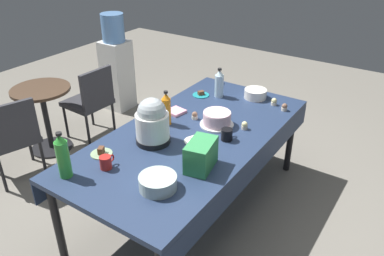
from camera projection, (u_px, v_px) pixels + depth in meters
The scene contains 25 objects.
ground at pixel (192, 207), 3.41m from camera, with size 9.00×9.00×0.00m, color slate.
potluck_table at pixel (192, 140), 3.08m from camera, with size 2.20×1.10×0.75m.
frosted_layer_cake at pixel (217, 119), 3.15m from camera, with size 0.28×0.28×0.12m.
slow_cooker at pixel (152, 122), 2.86m from camera, with size 0.26×0.26×0.36m.
glass_salad_bowl at pixel (158, 182), 2.42m from camera, with size 0.24×0.24×0.09m, color #B2C6BC.
ceramic_snack_bowl at pixel (255, 94), 3.63m from camera, with size 0.21×0.21×0.09m, color silver.
dessert_plate_teal at pixel (201, 94), 3.70m from camera, with size 0.16×0.16×0.04m.
dessert_plate_white at pixel (194, 140), 2.94m from camera, with size 0.15×0.15×0.04m.
dessert_plate_sage at pixel (101, 153), 2.78m from camera, with size 0.16×0.16×0.06m.
cupcake_rose at pixel (284, 107), 3.40m from camera, with size 0.05×0.05×0.07m.
cupcake_lemon at pixel (245, 126), 3.10m from camera, with size 0.05×0.05×0.07m.
cupcake_mint at pixel (220, 80), 3.96m from camera, with size 0.05×0.05×0.07m.
cupcake_vanilla at pixel (274, 102), 3.50m from camera, with size 0.05×0.05×0.07m.
cupcake_cocoa at pixel (195, 116), 3.26m from camera, with size 0.05×0.05×0.07m.
soda_bottle_lime_soda at pixel (63, 156), 2.48m from camera, with size 0.09×0.09×0.33m.
soda_bottle_orange_juice at pixel (166, 109), 3.13m from camera, with size 0.07×0.07×0.29m.
soda_bottle_water at pixel (219, 84), 3.62m from camera, with size 0.08×0.08×0.28m.
coffee_mug_black at pixel (227, 134), 2.95m from camera, with size 0.13×0.09×0.09m.
coffee_mug_red at pixel (106, 162), 2.61m from camera, with size 0.12×0.08×0.09m.
soda_carton at pixel (201, 155), 2.59m from camera, with size 0.26×0.16×0.20m, color #338C4C.
paper_napkin_stack at pixel (176, 111), 3.37m from camera, with size 0.14×0.14×0.02m, color pink.
maroon_chair_left at pixel (12, 135), 3.55m from camera, with size 0.55×0.55×0.85m.
maroon_chair_right at pixel (91, 99), 4.26m from camera, with size 0.46×0.46×0.85m.
round_cafe_table at pixel (44, 108), 4.04m from camera, with size 0.60×0.60×0.72m.
water_cooler at pixel (117, 65), 4.93m from camera, with size 0.32×0.32×1.24m.
Camera 1 is at (-2.20, -1.48, 2.26)m, focal length 36.02 mm.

